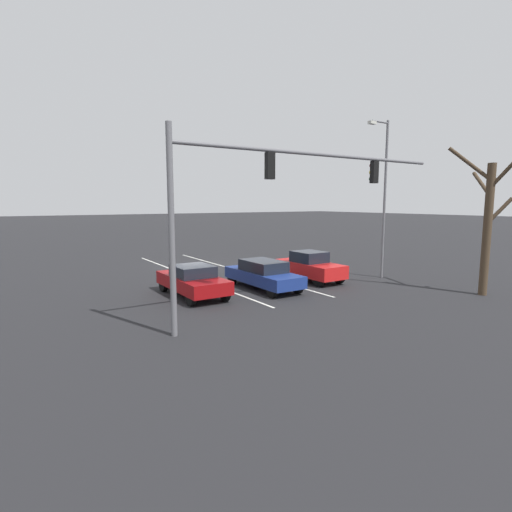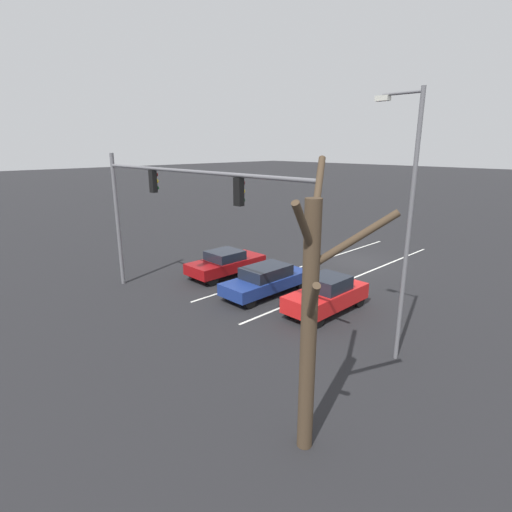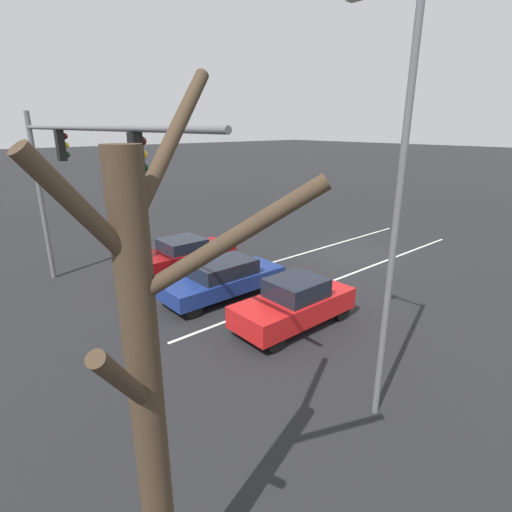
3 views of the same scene
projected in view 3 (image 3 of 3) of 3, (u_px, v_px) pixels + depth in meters
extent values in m
plane|color=black|center=(354.00, 253.00, 20.33)|extent=(240.00, 240.00, 0.00)
cube|color=silver|center=(348.00, 275.00, 17.38)|extent=(0.12, 17.57, 0.01)
cube|color=silver|center=(292.00, 257.00, 19.81)|extent=(0.12, 17.57, 0.01)
cube|color=navy|center=(224.00, 282.00, 15.02)|extent=(1.74, 4.78, 0.57)
cube|color=black|center=(223.00, 268.00, 14.83)|extent=(1.53, 2.34, 0.54)
cube|color=red|center=(280.00, 268.00, 15.99)|extent=(0.24, 0.06, 0.12)
cube|color=red|center=(260.00, 261.00, 16.87)|extent=(0.24, 0.06, 0.12)
cylinder|color=black|center=(193.00, 309.00, 13.45)|extent=(0.22, 0.65, 0.65)
cylinder|color=black|center=(171.00, 295.00, 14.51)|extent=(0.22, 0.65, 0.65)
cylinder|color=black|center=(272.00, 283.00, 15.70)|extent=(0.22, 0.65, 0.65)
cylinder|color=black|center=(248.00, 273.00, 16.77)|extent=(0.22, 0.65, 0.65)
cube|color=maroon|center=(184.00, 256.00, 17.90)|extent=(1.87, 4.49, 0.59)
cube|color=black|center=(182.00, 244.00, 17.68)|extent=(1.65, 1.78, 0.50)
cube|color=red|center=(232.00, 246.00, 18.75)|extent=(0.24, 0.06, 0.12)
cube|color=red|center=(216.00, 241.00, 19.69)|extent=(0.24, 0.06, 0.12)
cylinder|color=black|center=(160.00, 275.00, 16.39)|extent=(0.22, 0.71, 0.71)
cylinder|color=black|center=(143.00, 265.00, 17.55)|extent=(0.22, 0.71, 0.71)
cylinder|color=black|center=(225.00, 259.00, 18.43)|extent=(0.22, 0.71, 0.71)
cylinder|color=black|center=(205.00, 251.00, 19.58)|extent=(0.22, 0.71, 0.71)
cube|color=red|center=(294.00, 307.00, 12.78)|extent=(1.72, 4.18, 0.70)
cube|color=black|center=(296.00, 288.00, 12.63)|extent=(1.51, 1.68, 0.59)
cube|color=red|center=(349.00, 291.00, 13.57)|extent=(0.24, 0.06, 0.12)
cube|color=red|center=(322.00, 281.00, 14.43)|extent=(0.24, 0.06, 0.12)
cylinder|color=black|center=(275.00, 341.00, 11.43)|extent=(0.22, 0.64, 0.64)
cylinder|color=black|center=(243.00, 323.00, 12.48)|extent=(0.22, 0.64, 0.64)
cylinder|color=black|center=(341.00, 311.00, 13.31)|extent=(0.22, 0.64, 0.64)
cylinder|color=black|center=(308.00, 297.00, 14.36)|extent=(0.22, 0.64, 0.64)
cylinder|color=slate|center=(41.00, 199.00, 16.08)|extent=(0.20, 0.20, 6.74)
cylinder|color=slate|center=(86.00, 128.00, 10.67)|extent=(12.64, 0.14, 0.14)
cube|color=black|center=(136.00, 155.00, 8.71)|extent=(0.32, 0.22, 0.95)
sphere|color=#4C0C0C|center=(142.00, 141.00, 8.72)|extent=(0.20, 0.20, 0.20)
sphere|color=yellow|center=(143.00, 155.00, 8.81)|extent=(0.20, 0.20, 0.20)
sphere|color=#0A3814|center=(144.00, 168.00, 8.90)|extent=(0.20, 0.20, 0.20)
cube|color=black|center=(61.00, 146.00, 12.68)|extent=(0.32, 0.22, 0.95)
sphere|color=#4C0C0C|center=(64.00, 136.00, 12.69)|extent=(0.20, 0.20, 0.20)
sphere|color=yellow|center=(66.00, 145.00, 12.78)|extent=(0.20, 0.20, 0.20)
sphere|color=#0A3814|center=(67.00, 155.00, 12.87)|extent=(0.20, 0.20, 0.20)
cylinder|color=slate|center=(396.00, 225.00, 7.73)|extent=(0.14, 0.14, 8.76)
cylinder|color=#423323|center=(150.00, 427.00, 4.43)|extent=(0.37, 0.37, 6.06)
cylinder|color=#423323|center=(228.00, 241.00, 3.79)|extent=(1.34, 1.60, 1.27)
cylinder|color=#423323|center=(171.00, 141.00, 4.30)|extent=(1.15, 1.70, 1.63)
cylinder|color=#423323|center=(125.00, 383.00, 3.71)|extent=(0.86, 0.86, 1.21)
cylinder|color=#423323|center=(84.00, 212.00, 3.31)|extent=(0.41, 1.01, 1.19)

